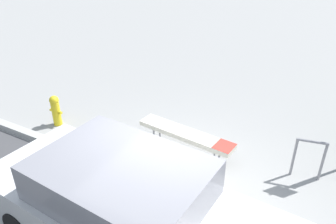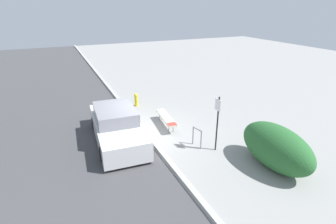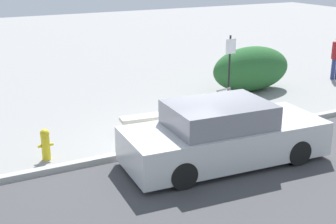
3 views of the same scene
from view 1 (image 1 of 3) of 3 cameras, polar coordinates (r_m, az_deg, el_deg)
name	(u,v)px [view 1 (image 1 of 3)]	position (r m, az deg, el deg)	size (l,w,h in m)	color
ground_plane	(175,192)	(6.04, 1.26, -13.83)	(60.00, 60.00, 0.00)	gray
curb	(175,190)	(6.00, 1.26, -13.37)	(60.00, 0.20, 0.13)	#A8A8A3
bench	(186,134)	(6.79, 3.13, -3.91)	(2.17, 0.64, 0.50)	gray
bike_rack	(309,155)	(6.59, 23.36, -6.91)	(0.55, 0.16, 0.83)	gray
fire_hydrant	(56,110)	(8.23, -18.98, 0.41)	(0.36, 0.22, 0.77)	gold
parked_car_near	(132,213)	(4.79, -6.30, -17.08)	(4.83, 2.11, 1.46)	black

